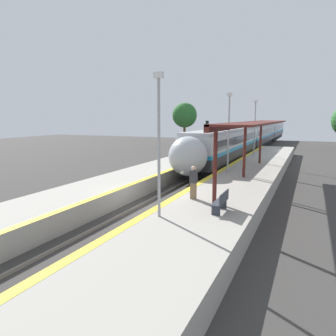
% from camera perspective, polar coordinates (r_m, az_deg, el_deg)
% --- Properties ---
extents(ground_plane, '(120.00, 120.00, 0.00)m').
position_cam_1_polar(ground_plane, '(18.35, -3.40, -7.25)').
color(ground_plane, '#383533').
extents(rail_left, '(0.08, 90.00, 0.15)m').
position_cam_1_polar(rail_left, '(18.65, -5.39, -6.76)').
color(rail_left, slate).
rests_on(rail_left, ground_plane).
extents(rail_right, '(0.08, 90.00, 0.15)m').
position_cam_1_polar(rail_right, '(18.02, -1.35, -7.28)').
color(rail_right, slate).
rests_on(rail_right, ground_plane).
extents(train, '(2.91, 67.70, 3.90)m').
position_cam_1_polar(train, '(55.00, 15.24, 5.59)').
color(train, black).
rests_on(train, ground_plane).
extents(platform_right, '(4.36, 64.00, 1.05)m').
position_cam_1_polar(platform_right, '(16.87, 8.36, -6.94)').
color(platform_right, '#9E998E').
rests_on(platform_right, ground_plane).
extents(platform_left, '(3.75, 64.00, 1.05)m').
position_cam_1_polar(platform_left, '(20.02, -12.50, -4.54)').
color(platform_left, '#9E998E').
rests_on(platform_left, ground_plane).
extents(platform_bench, '(0.44, 1.49, 0.89)m').
position_cam_1_polar(platform_bench, '(14.31, 9.27, -5.76)').
color(platform_bench, '#2D333D').
rests_on(platform_bench, platform_right).
extents(person_waiting, '(0.36, 0.22, 1.67)m').
position_cam_1_polar(person_waiting, '(16.31, 4.45, -2.43)').
color(person_waiting, '#7F6647').
rests_on(person_waiting, platform_right).
extents(railway_signal, '(0.28, 0.28, 4.71)m').
position_cam_1_polar(railway_signal, '(34.73, 6.79, 5.13)').
color(railway_signal, '#59595E').
rests_on(railway_signal, ground_plane).
extents(lamppost_near, '(0.36, 0.20, 5.78)m').
position_cam_1_polar(lamppost_near, '(13.06, -1.61, 5.49)').
color(lamppost_near, '#9E9EA3').
rests_on(lamppost_near, platform_right).
extents(lamppost_mid, '(0.36, 0.20, 5.78)m').
position_cam_1_polar(lamppost_mid, '(24.42, 10.52, 6.92)').
color(lamppost_mid, '#9E9EA3').
rests_on(lamppost_mid, platform_right).
extents(lamppost_far, '(0.36, 0.20, 5.78)m').
position_cam_1_polar(lamppost_far, '(36.17, 14.89, 7.36)').
color(lamppost_far, '#9E9EA3').
rests_on(lamppost_far, platform_right).
extents(station_canopy, '(2.02, 17.75, 3.75)m').
position_cam_1_polar(station_canopy, '(22.46, 14.81, 7.20)').
color(station_canopy, '#511E19').
rests_on(station_canopy, platform_right).
extents(background_tree_left, '(4.32, 4.32, 7.57)m').
position_cam_1_polar(background_tree_left, '(57.91, 2.90, 9.15)').
color(background_tree_left, brown).
rests_on(background_tree_left, ground_plane).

